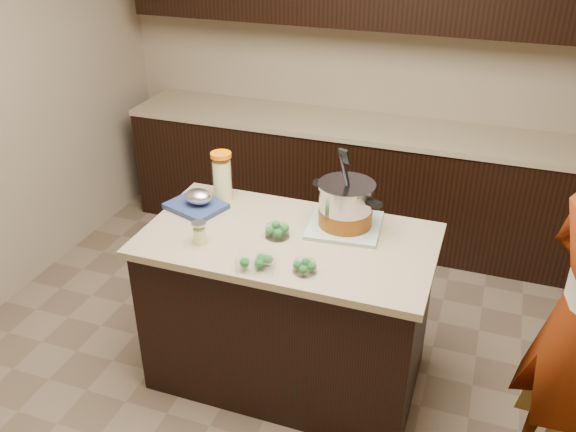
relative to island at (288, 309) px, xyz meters
The scene contains 12 objects.
ground_plane 0.45m from the island, ahead, with size 4.00×4.00×0.00m, color brown.
room_shell 1.26m from the island, ahead, with size 4.04×4.04×2.72m.
back_cabinets 1.81m from the island, 90.00° to the left, with size 3.60×0.63×2.33m.
island is the anchor object (origin of this frame).
dish_towel 0.55m from the island, 38.64° to the left, with size 0.36×0.36×0.02m, color #567F5C.
stock_pot 0.64m from the island, 38.62° to the left, with size 0.39×0.38×0.41m.
lemonade_pitcher 0.80m from the island, 150.47° to the left, with size 0.13×0.13×0.27m.
mason_jar 0.66m from the island, 153.75° to the right, with size 0.08×0.08×0.12m.
broccoli_tub_left 0.48m from the island, 167.46° to the right, with size 0.15×0.15×0.06m.
broccoli_tub_right 0.57m from the island, 56.71° to the right, with size 0.12×0.12×0.05m.
broccoli_tub_rect 0.57m from the island, 98.62° to the right, with size 0.20×0.16×0.06m.
blue_tray 0.75m from the island, 168.10° to the left, with size 0.35×0.31×0.11m.
Camera 1 is at (0.87, -2.46, 2.46)m, focal length 38.00 mm.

